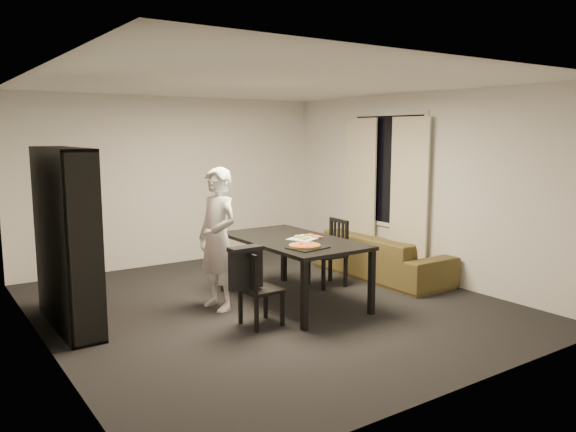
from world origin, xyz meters
TOP-DOWN VIEW (x-y plane):
  - room at (0.00, 0.00)m, footprint 5.01×5.51m
  - window_pane at (2.48, 0.60)m, footprint 0.02×1.40m
  - window_frame at (2.48, 0.60)m, footprint 0.03×1.52m
  - curtain_left at (2.40, 0.08)m, footprint 0.03×0.70m
  - curtain_right at (2.40, 1.12)m, footprint 0.03×0.70m
  - bookshelf at (-2.16, 0.60)m, footprint 0.35×1.50m
  - dining_table at (0.30, -0.05)m, footprint 1.05×1.88m
  - chair_left at (-0.54, -0.54)m, footprint 0.39×0.39m
  - chair_right at (1.18, 0.29)m, footprint 0.44×0.44m
  - draped_jacket at (-0.65, -0.54)m, footprint 0.38×0.17m
  - person at (-0.57, 0.24)m, footprint 0.49×0.66m
  - baking_tray at (0.12, -0.60)m, footprint 0.44×0.37m
  - pepperoni_pizza at (0.10, -0.56)m, footprint 0.35×0.35m
  - kitchen_towel at (0.43, -0.11)m, footprint 0.49×0.44m
  - pizza_slices at (0.48, -0.09)m, footprint 0.39×0.34m
  - sofa at (2.04, 0.23)m, footprint 0.83×2.12m

SIDE VIEW (x-z plane):
  - sofa at x=2.04m, z-range 0.00..0.62m
  - chair_left at x=-0.54m, z-range 0.06..0.87m
  - chair_right at x=1.18m, z-range 0.06..0.96m
  - draped_jacket at x=-0.65m, z-range 0.45..0.90m
  - dining_table at x=0.30m, z-range 0.32..1.11m
  - kitchen_towel at x=0.43m, z-range 0.78..0.79m
  - baking_tray at x=0.12m, z-range 0.78..0.80m
  - pizza_slices at x=0.48m, z-range 0.79..0.81m
  - pepperoni_pizza at x=0.10m, z-range 0.80..0.83m
  - person at x=-0.57m, z-range 0.00..1.66m
  - bookshelf at x=-2.16m, z-range 0.00..1.90m
  - curtain_left at x=2.40m, z-range 0.02..2.27m
  - curtain_right at x=2.40m, z-range 0.02..2.27m
  - room at x=0.00m, z-range 0.00..2.60m
  - window_pane at x=2.48m, z-range 0.70..2.30m
  - window_frame at x=2.48m, z-range 0.64..2.36m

